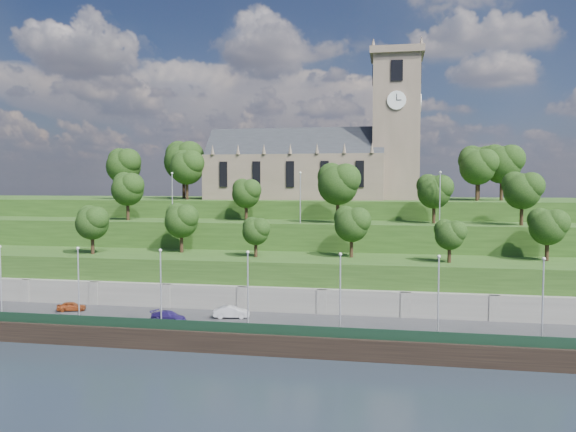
% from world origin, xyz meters
% --- Properties ---
extents(ground, '(320.00, 320.00, 0.00)m').
position_xyz_m(ground, '(0.00, 0.00, 0.00)').
color(ground, '#1B232C').
rests_on(ground, ground).
extents(promenade, '(160.00, 12.00, 2.00)m').
position_xyz_m(promenade, '(0.00, 6.00, 1.00)').
color(promenade, '#2D2D30').
rests_on(promenade, ground).
extents(quay_wall, '(160.00, 0.50, 2.20)m').
position_xyz_m(quay_wall, '(0.00, -0.05, 1.10)').
color(quay_wall, black).
rests_on(quay_wall, ground).
extents(fence, '(160.00, 0.10, 1.20)m').
position_xyz_m(fence, '(0.00, 0.60, 2.60)').
color(fence, black).
rests_on(fence, promenade).
extents(retaining_wall, '(160.00, 2.10, 5.00)m').
position_xyz_m(retaining_wall, '(0.00, 11.97, 2.50)').
color(retaining_wall, slate).
rests_on(retaining_wall, ground).
extents(embankment_lower, '(160.00, 12.00, 8.00)m').
position_xyz_m(embankment_lower, '(0.00, 18.00, 4.00)').
color(embankment_lower, '#234216').
rests_on(embankment_lower, ground).
extents(embankment_upper, '(160.00, 10.00, 12.00)m').
position_xyz_m(embankment_upper, '(0.00, 29.00, 6.00)').
color(embankment_upper, '#234216').
rests_on(embankment_upper, ground).
extents(hilltop, '(160.00, 32.00, 15.00)m').
position_xyz_m(hilltop, '(0.00, 50.00, 7.50)').
color(hilltop, '#234216').
rests_on(hilltop, ground).
extents(church, '(38.60, 12.35, 27.60)m').
position_xyz_m(church, '(0.79, 45.98, 22.52)').
color(church, brown).
rests_on(church, hilltop).
extents(trees_lower, '(65.65, 8.65, 7.06)m').
position_xyz_m(trees_lower, '(0.45, 18.33, 12.48)').
color(trees_lower, black).
rests_on(trees_lower, embankment_lower).
extents(trees_upper, '(65.20, 8.24, 8.97)m').
position_xyz_m(trees_upper, '(4.08, 27.93, 17.35)').
color(trees_upper, black).
rests_on(trees_upper, embankment_upper).
extents(trees_hilltop, '(74.65, 16.27, 11.23)m').
position_xyz_m(trees_hilltop, '(-2.06, 44.98, 21.70)').
color(trees_hilltop, black).
rests_on(trees_hilltop, hilltop).
extents(lamp_posts_promenade, '(60.36, 0.36, 8.63)m').
position_xyz_m(lamp_posts_promenade, '(-2.00, 2.50, 6.93)').
color(lamp_posts_promenade, '#B2B2B7').
rests_on(lamp_posts_promenade, promenade).
extents(lamp_posts_upper, '(40.36, 0.36, 7.63)m').
position_xyz_m(lamp_posts_upper, '(0.00, 26.00, 16.42)').
color(lamp_posts_upper, '#B2B2B7').
rests_on(lamp_posts_upper, embankment_upper).
extents(car_left, '(3.69, 2.41, 1.17)m').
position_xyz_m(car_left, '(-25.86, 7.21, 2.58)').
color(car_left, brown).
rests_on(car_left, promenade).
extents(car_middle, '(4.42, 2.23, 1.39)m').
position_xyz_m(car_middle, '(-5.23, 7.29, 2.69)').
color(car_middle, '#A4A3A8').
rests_on(car_middle, promenade).
extents(car_right, '(4.50, 2.58, 1.23)m').
position_xyz_m(car_right, '(-11.82, 4.22, 2.61)').
color(car_right, navy).
rests_on(car_right, promenade).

